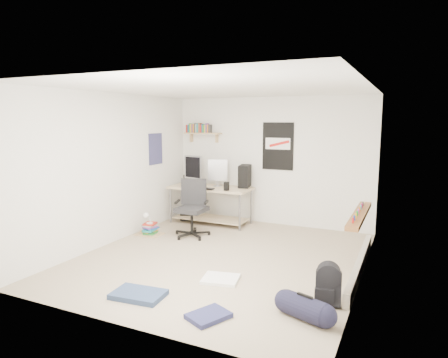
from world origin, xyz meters
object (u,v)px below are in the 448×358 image
at_px(office_chair, 192,209).
at_px(duffel_bag, 305,307).
at_px(book_stack, 149,226).
at_px(backpack, 328,288).
at_px(desk, 211,205).

relative_size(office_chair, duffel_bag, 2.08).
bearing_deg(office_chair, book_stack, 179.06).
distance_m(office_chair, book_stack, 0.85).
xyz_separation_m(office_chair, duffel_bag, (2.55, -2.12, -0.35)).
height_order(office_chair, duffel_bag, office_chair).
xyz_separation_m(backpack, duffel_bag, (-0.16, -0.44, -0.06)).
distance_m(office_chair, backpack, 3.20).
distance_m(backpack, book_stack, 3.74).
distance_m(desk, backpack, 3.86).
bearing_deg(backpack, office_chair, 137.10).
height_order(backpack, book_stack, backpack).
xyz_separation_m(desk, book_stack, (-0.63, -1.20, -0.22)).
relative_size(desk, duffel_bag, 3.34).
bearing_deg(backpack, desk, 125.82).
bearing_deg(book_stack, backpack, -22.64).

